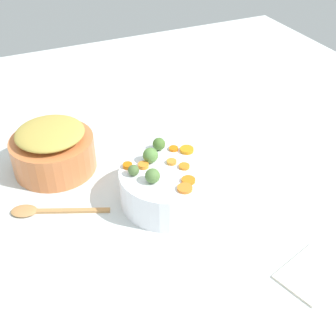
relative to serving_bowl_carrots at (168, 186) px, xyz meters
The scene contains 18 objects.
tabletop 0.08m from the serving_bowl_carrots, 101.27° to the left, with size 2.40×2.40×0.02m, color silver.
serving_bowl_carrots is the anchor object (origin of this frame).
metal_pot 0.38m from the serving_bowl_carrots, 132.07° to the left, with size 0.25×0.25×0.11m, color #CE7441.
stuffing_mound 0.39m from the serving_bowl_carrots, 132.07° to the left, with size 0.21×0.21×0.04m, color #B9A147.
carrot_slice_0 0.07m from the serving_bowl_carrots, ahead, with size 0.03×0.03×0.01m, color orange.
carrot_slice_1 0.11m from the serving_bowl_carrots, 85.60° to the right, with size 0.04×0.04×0.01m, color orange.
carrot_slice_2 0.09m from the serving_bowl_carrots, 64.61° to the right, with size 0.04×0.04×0.01m, color orange.
carrot_slice_3 0.07m from the serving_bowl_carrots, 50.07° to the left, with size 0.03×0.03×0.01m, color orange.
carrot_slice_4 0.12m from the serving_bowl_carrots, 56.56° to the left, with size 0.03×0.03×0.01m, color orange.
carrot_slice_5 0.13m from the serving_bowl_carrots, 146.94° to the left, with size 0.03×0.03×0.01m, color orange.
carrot_slice_6 0.09m from the serving_bowl_carrots, 140.81° to the left, with size 0.03×0.03×0.01m, color orange.
carrot_slice_7 0.12m from the serving_bowl_carrots, 35.68° to the left, with size 0.04×0.04×0.01m, color orange.
brussels_sprout_0 0.12m from the serving_bowl_carrots, 166.14° to the left, with size 0.03×0.03×0.03m, color #4E6D37.
brussels_sprout_1 0.13m from the serving_bowl_carrots, 79.79° to the left, with size 0.04×0.04×0.04m, color #48702D.
brussels_sprout_2 0.10m from the serving_bowl_carrots, 113.92° to the left, with size 0.04×0.04×0.04m, color #58863E.
brussels_sprout_3 0.09m from the serving_bowl_carrots, 155.08° to the right, with size 0.04×0.04×0.04m, color #537A3B.
wooden_spoon 0.36m from the serving_bowl_carrots, 164.00° to the left, with size 0.26×0.14×0.01m.
dish_towel 0.44m from the serving_bowl_carrots, 62.24° to the right, with size 0.16×0.11×0.01m, color silver.
Camera 1 is at (-0.38, -0.91, 0.85)m, focal length 46.81 mm.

